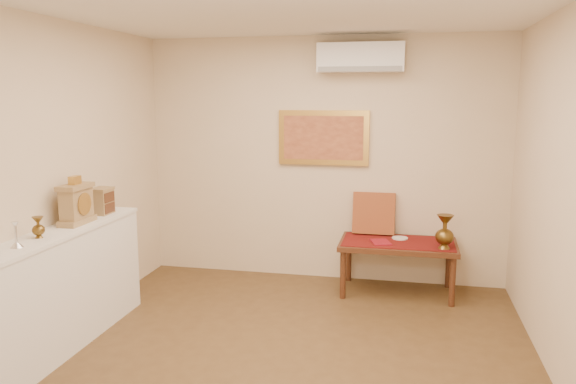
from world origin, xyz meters
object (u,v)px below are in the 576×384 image
(wooden_chest, at_px, (102,201))
(brass_urn_tall, at_px, (445,228))
(low_table, at_px, (398,248))
(display_ledge, at_px, (62,289))
(mantel_clock, at_px, (77,204))

(wooden_chest, bearing_deg, brass_urn_tall, 18.02)
(wooden_chest, xyz_separation_m, low_table, (2.67, 1.20, -0.62))
(display_ledge, xyz_separation_m, mantel_clock, (0.01, 0.27, 0.66))
(brass_urn_tall, xyz_separation_m, display_ledge, (-3.13, -1.70, -0.28))
(brass_urn_tall, bearing_deg, wooden_chest, -161.98)
(brass_urn_tall, xyz_separation_m, mantel_clock, (-3.12, -1.43, 0.39))
(brass_urn_tall, distance_m, mantel_clock, 3.45)
(mantel_clock, height_order, wooden_chest, mantel_clock)
(brass_urn_tall, relative_size, display_ledge, 0.21)
(wooden_chest, bearing_deg, mantel_clock, -89.39)
(low_table, bearing_deg, display_ledge, -144.90)
(brass_urn_tall, relative_size, mantel_clock, 1.02)
(low_table, bearing_deg, wooden_chest, -155.82)
(display_ledge, height_order, wooden_chest, wooden_chest)
(wooden_chest, bearing_deg, display_ledge, -90.48)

